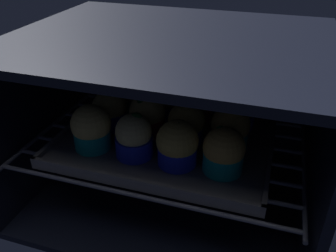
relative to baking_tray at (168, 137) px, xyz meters
The scene contains 15 objects.
oven_cavity 6.19cm from the baking_tray, 90.00° to the left, with size 59.00×47.00×37.00cm.
oven_rack 1.83cm from the baking_tray, 90.00° to the left, with size 54.80×42.00×0.80cm.
baking_tray is the anchor object (origin of this frame).
muffin_row0_col0 15.90cm from the baking_tray, 146.17° to the right, with size 7.66×7.66×8.95cm.
muffin_row0_col1 10.30cm from the baking_tray, 114.96° to the right, with size 7.08×7.08×8.70cm.
muffin_row0_col2 10.67cm from the baking_tray, 62.31° to the right, with size 7.61×7.61×8.63cm.
muffin_row0_col3 15.69cm from the baking_tray, 32.54° to the right, with size 7.39×7.39×8.42cm.
muffin_row1_col0 13.61cm from the baking_tray, behind, with size 7.30×7.30×8.61cm.
muffin_row1_col1 6.35cm from the baking_tray, behind, with size 7.41×7.41×8.66cm.
muffin_row1_col2 5.64cm from the baking_tray, ahead, with size 7.44×7.44×8.01cm.
muffin_row1_col3 13.26cm from the baking_tray, ahead, with size 7.52×7.52×8.47cm.
muffin_row2_col0 15.81cm from the baking_tray, 148.13° to the left, with size 7.58×7.58×8.60cm.
muffin_row2_col1 10.02cm from the baking_tray, 115.68° to the left, with size 7.63×7.63×8.33cm.
muffin_row2_col2 10.42cm from the baking_tray, 63.93° to the left, with size 7.19×7.19×8.43cm.
muffin_row2_col3 15.96cm from the baking_tray, 32.74° to the left, with size 7.52×7.52×8.48cm.
Camera 1 is at (19.01, -38.78, 53.84)cm, focal length 37.96 mm.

